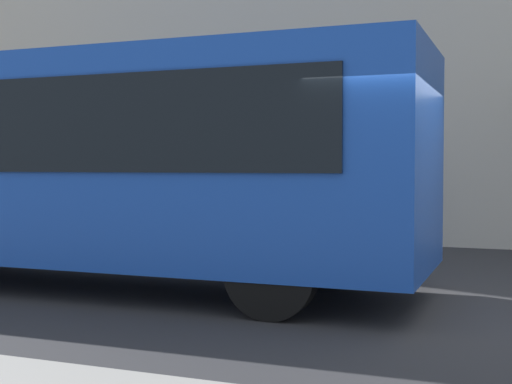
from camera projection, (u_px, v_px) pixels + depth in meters
ground_plane at (441, 314)px, 7.62m from camera, size 60.00×60.00×0.00m
red_bus at (89, 161)px, 9.37m from camera, size 9.05×2.54×3.08m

